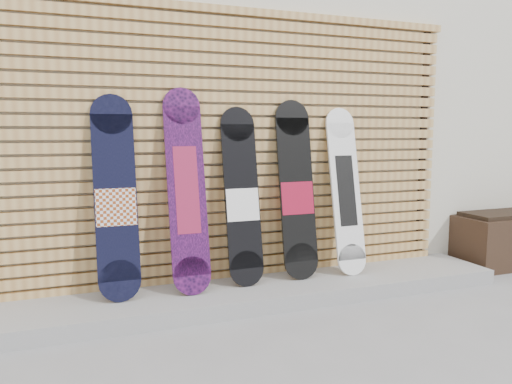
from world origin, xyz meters
TOP-DOWN VIEW (x-y plane):
  - ground at (0.00, 0.00)m, footprint 80.00×80.00m
  - building at (0.50, 3.50)m, footprint 12.00×5.00m
  - concrete_step at (-0.15, 0.68)m, footprint 4.60×0.70m
  - slat_wall at (-0.15, 0.97)m, footprint 4.26×0.08m
  - snowboard_0 at (-0.98, 0.79)m, footprint 0.30×0.31m
  - snowboard_1 at (-0.46, 0.77)m, footprint 0.29×0.35m
  - snowboard_2 at (-0.02, 0.80)m, footprint 0.28×0.29m
  - snowboard_3 at (0.46, 0.80)m, footprint 0.30×0.28m
  - snowboard_4 at (0.92, 0.78)m, footprint 0.26×0.32m

SIDE VIEW (x-z plane):
  - ground at x=0.00m, z-range 0.00..0.00m
  - concrete_step at x=-0.15m, z-range 0.00..0.12m
  - snowboard_2 at x=-0.02m, z-range 0.11..1.51m
  - snowboard_4 at x=0.92m, z-range 0.12..1.53m
  - snowboard_3 at x=0.46m, z-range 0.11..1.57m
  - snowboard_0 at x=-0.98m, z-range 0.11..1.58m
  - snowboard_1 at x=-0.46m, z-range 0.12..1.66m
  - slat_wall at x=-0.15m, z-range 0.06..2.35m
  - building at x=0.50m, z-range 0.00..3.60m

